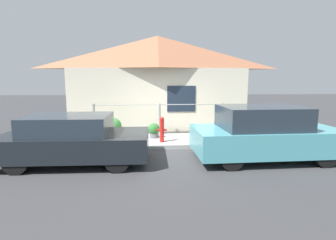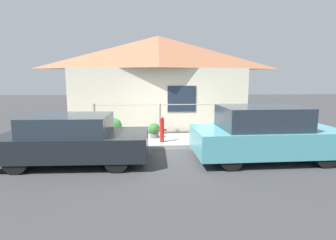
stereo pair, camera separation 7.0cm
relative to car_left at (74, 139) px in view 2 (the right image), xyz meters
The scene contains 10 objects.
ground_plane 2.67m from the car_left, 26.65° to the left, with size 60.00×60.00×0.00m, color #38383A.
sidewalk 3.16m from the car_left, 41.91° to the left, with size 24.00×1.83×0.14m.
house 5.49m from the car_left, 61.84° to the left, with size 7.42×2.23×3.98m.
fence 3.67m from the car_left, 50.85° to the left, with size 4.90×0.10×1.17m.
car_left is the anchor object (origin of this frame).
car_right 5.10m from the car_left, ahead, with size 3.97×1.91×1.48m.
fire_hydrant 2.86m from the car_left, 34.46° to the left, with size 0.33×0.15×0.84m.
potted_plant_near_hydrant 3.13m from the car_left, 47.45° to the left, with size 0.41×0.41×0.52m.
potted_plant_by_fence 2.44m from the car_left, 73.86° to the left, with size 0.59×0.59×0.71m.
potted_plant_corner 5.50m from the car_left, 26.85° to the left, with size 0.45×0.45×0.60m.
Camera 2 is at (-0.23, -7.98, 2.19)m, focal length 28.00 mm.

